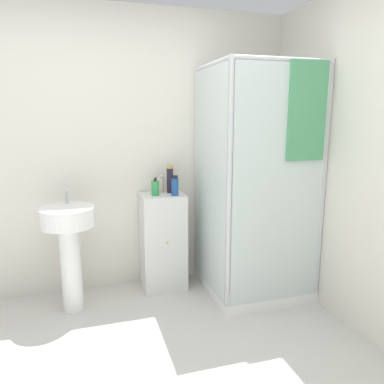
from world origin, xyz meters
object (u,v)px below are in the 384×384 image
at_px(shampoo_bottle_blue, 175,186).
at_px(lotion_bottle_white, 161,185).
at_px(sink, 69,239).
at_px(soap_dispenser, 155,188).
at_px(shampoo_bottle_tall_black, 170,180).

height_order(shampoo_bottle_blue, lotion_bottle_white, shampoo_bottle_blue).
height_order(sink, soap_dispenser, soap_dispenser).
distance_m(sink, shampoo_bottle_tall_black, 1.00).
height_order(sink, lotion_bottle_white, lotion_bottle_white).
bearing_deg(lotion_bottle_white, sink, -160.45).
distance_m(shampoo_bottle_blue, lotion_bottle_white, 0.19).
relative_size(sink, shampoo_bottle_blue, 5.71).
xyz_separation_m(shampoo_bottle_tall_black, lotion_bottle_white, (-0.08, 0.03, -0.05)).
xyz_separation_m(soap_dispenser, shampoo_bottle_blue, (0.17, -0.05, 0.02)).
height_order(sink, shampoo_bottle_tall_black, shampoo_bottle_tall_black).
bearing_deg(sink, soap_dispenser, 13.15).
height_order(soap_dispenser, shampoo_bottle_tall_black, shampoo_bottle_tall_black).
bearing_deg(lotion_bottle_white, shampoo_bottle_tall_black, -23.77).
xyz_separation_m(soap_dispenser, shampoo_bottle_tall_black, (0.15, 0.08, 0.05)).
height_order(shampoo_bottle_tall_black, shampoo_bottle_blue, shampoo_bottle_tall_black).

